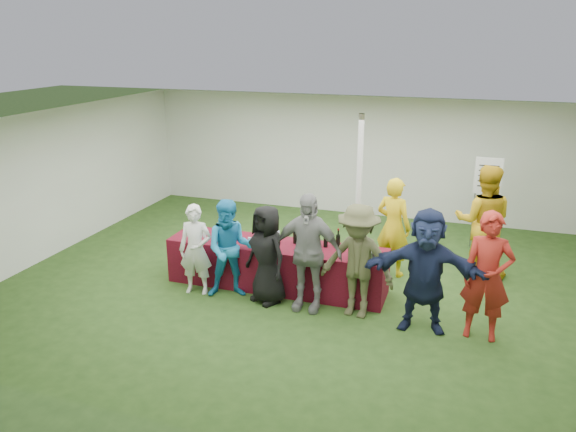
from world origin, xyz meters
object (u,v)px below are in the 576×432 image
(customer_0, at_px, (196,250))
(customer_3, at_px, (307,252))
(serving_table, at_px, (276,265))
(dump_bucket, at_px, (370,255))
(customer_2, at_px, (267,254))
(staff_back, at_px, (483,221))
(staff_pourer, at_px, (393,227))
(customer_6, at_px, (487,277))
(wine_list_sign, at_px, (487,183))
(customer_4, at_px, (358,261))
(customer_5, at_px, (425,270))
(customer_1, at_px, (230,249))

(customer_0, distance_m, customer_3, 1.84)
(serving_table, xyz_separation_m, dump_bucket, (1.57, -0.22, 0.46))
(customer_2, bearing_deg, customer_0, -148.78)
(staff_back, bearing_deg, serving_table, 26.07)
(customer_3, bearing_deg, customer_2, 178.28)
(serving_table, relative_size, staff_back, 1.85)
(dump_bucket, distance_m, customer_2, 1.57)
(customer_3, bearing_deg, staff_pourer, 59.96)
(dump_bucket, bearing_deg, staff_pourer, 83.77)
(serving_table, bearing_deg, customer_6, -10.97)
(wine_list_sign, xyz_separation_m, customer_0, (-4.34, -3.53, -0.58))
(customer_4, height_order, customer_6, customer_6)
(customer_0, relative_size, customer_6, 0.82)
(serving_table, bearing_deg, customer_4, -20.83)
(customer_3, relative_size, customer_4, 1.06)
(staff_back, bearing_deg, customer_6, 91.51)
(staff_pourer, height_order, customer_0, staff_pourer)
(wine_list_sign, distance_m, customer_4, 3.91)
(customer_5, bearing_deg, wine_list_sign, 73.68)
(customer_2, bearing_deg, customer_6, 26.41)
(serving_table, xyz_separation_m, wine_list_sign, (3.19, 2.92, 0.94))
(customer_6, bearing_deg, dump_bucket, 168.38)
(dump_bucket, bearing_deg, customer_5, -26.71)
(wine_list_sign, xyz_separation_m, staff_back, (-0.04, -1.36, -0.34))
(dump_bucket, distance_m, customer_5, 0.95)
(serving_table, distance_m, customer_6, 3.33)
(staff_pourer, bearing_deg, customer_3, 79.06)
(serving_table, distance_m, customer_3, 1.04)
(customer_3, xyz_separation_m, customer_5, (1.73, -0.07, -0.02))
(customer_2, bearing_deg, customer_1, -151.96)
(wine_list_sign, height_order, staff_back, staff_back)
(staff_pourer, distance_m, customer_2, 2.37)
(serving_table, xyz_separation_m, staff_pourer, (1.72, 1.13, 0.49))
(customer_0, xyz_separation_m, customer_6, (4.37, -0.02, 0.17))
(serving_table, bearing_deg, staff_pourer, 33.30)
(serving_table, relative_size, customer_4, 2.10)
(customer_4, bearing_deg, customer_0, -170.92)
(wine_list_sign, distance_m, customer_6, 3.57)
(serving_table, bearing_deg, dump_bucket, -7.98)
(serving_table, distance_m, staff_back, 3.57)
(wine_list_sign, distance_m, staff_back, 1.40)
(dump_bucket, height_order, staff_pourer, staff_pourer)
(customer_4, bearing_deg, staff_back, 59.13)
(staff_pourer, height_order, customer_6, customer_6)
(dump_bucket, relative_size, customer_0, 0.16)
(customer_2, relative_size, customer_3, 0.85)
(customer_1, xyz_separation_m, customer_2, (0.61, 0.00, -0.02))
(dump_bucket, xyz_separation_m, customer_6, (1.66, -0.41, 0.06))
(staff_back, distance_m, customer_5, 2.33)
(serving_table, xyz_separation_m, customer_5, (2.42, -0.65, 0.51))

